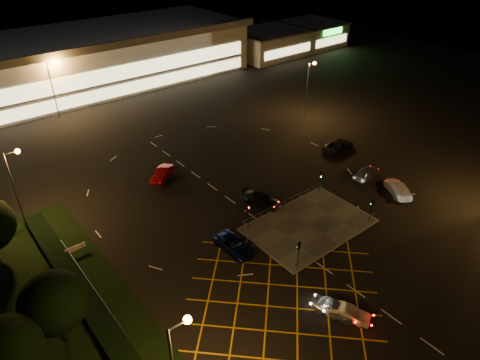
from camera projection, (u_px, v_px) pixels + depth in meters
ground at (285, 224)px, 50.47m from camera, size 180.00×180.00×0.00m
pedestrian_island at (309, 225)px, 50.17m from camera, size 14.00×9.00×0.12m
grass_verge at (21, 309)px, 39.54m from camera, size 18.00×30.00×0.08m
hedge at (73, 281)px, 41.96m from camera, size 2.00×26.00×1.00m
supermarket at (79, 60)px, 88.68m from camera, size 72.00×26.50×10.50m
retail_unit_a at (269, 43)px, 108.95m from camera, size 18.80×14.80×6.35m
retail_unit_b at (312, 34)px, 117.43m from camera, size 14.80×14.80×6.35m
streetlight_nw at (16, 180)px, 46.40m from camera, size 1.78×0.56×10.03m
streetlight_ne at (309, 83)px, 73.22m from camera, size 1.78×0.56×10.03m
streetlight_far_left at (54, 81)px, 73.70m from camera, size 1.78×0.56×10.03m
streetlight_far_right at (230, 42)px, 96.28m from camera, size 1.78×0.56×10.03m
signal_sw at (299, 249)px, 43.12m from camera, size 0.28×0.30×3.15m
signal_se at (372, 206)px, 49.50m from camera, size 0.28×0.30×3.15m
signal_nw at (248, 212)px, 48.41m from camera, size 0.28×0.30×3.15m
signal_ne at (320, 178)px, 54.78m from camera, size 0.28×0.30×3.15m
tree_a at (8, 349)px, 30.91m from camera, size 5.04×5.04×6.86m
tree_e at (53, 303)px, 34.20m from camera, size 5.40×5.40×7.35m
car_near_silver at (335, 308)px, 38.77m from camera, size 2.99×4.42×1.40m
car_queue_white at (349, 313)px, 38.35m from camera, size 2.95×3.97×1.25m
car_left_blue at (234, 245)px, 46.16m from camera, size 2.56×5.28×1.45m
car_far_dkgrey at (261, 199)px, 53.51m from camera, size 3.69×5.41×1.46m
car_right_silver at (367, 173)px, 58.94m from camera, size 4.78×2.36×1.57m
car_circ_red at (162, 174)px, 58.74m from camera, size 4.68×3.97×1.52m
car_east_grey at (338, 145)px, 65.89m from camera, size 5.82×3.08×1.56m
car_approach_white at (398, 188)px, 55.62m from camera, size 4.56×5.62×1.53m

